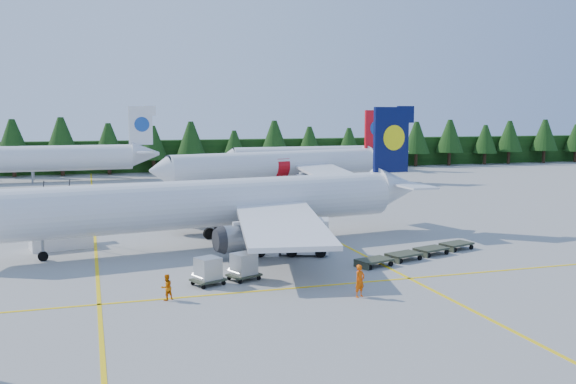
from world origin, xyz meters
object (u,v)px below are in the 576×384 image
object	(u,v)px
airstairs	(60,236)
airliner_navy	(198,205)
airliner_red	(273,165)
service_truck	(292,237)

from	to	relation	value
airstairs	airliner_navy	bearing A→B (deg)	-27.54
airliner_red	airstairs	size ratio (longest dim) A/B	5.58
airliner_red	airliner_navy	bearing A→B (deg)	-129.44
airliner_navy	airstairs	bearing A→B (deg)	156.10
airliner_red	service_truck	size ratio (longest dim) A/B	6.28
airliner_red	airstairs	distance (m)	45.14
airliner_red	service_truck	distance (m)	44.61
airliner_red	airstairs	xyz separation A→B (m)	(-28.43, -34.97, -2.56)
airliner_red	service_truck	world-z (taller)	airliner_red
airliner_navy	service_truck	size ratio (longest dim) A/B	6.40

